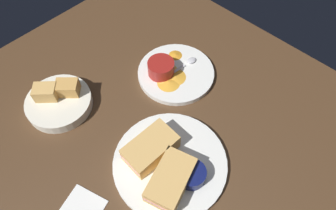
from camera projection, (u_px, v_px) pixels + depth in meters
The scene contains 11 objects.
ground_plane at pixel (143, 130), 80.21cm from camera, with size 110.00×110.00×3.00cm, color #4C331E.
plate_sandwich_main at pixel (170, 163), 72.43cm from camera, with size 28.21×28.21×1.60cm, color white.
sandwich_half_near at pixel (151, 148), 71.19cm from camera, with size 13.57×8.20×4.80cm.
sandwich_half_far at pixel (171, 180), 66.79cm from camera, with size 14.74×11.13×4.80cm.
ramekin_dark_sauce at pixel (192, 174), 68.07cm from camera, with size 6.75×6.75×3.45cm.
spoon_by_dark_ramekin at pixel (177, 160), 71.70cm from camera, with size 2.92×9.96×0.80cm.
plate_chips_companion at pixel (176, 73), 88.52cm from camera, with size 22.99×22.99×1.60cm, color white.
ramekin_light_gravy at pixel (161, 68), 85.66cm from camera, with size 7.85×7.85×4.32cm.
spoon_by_gravy_ramekin at pixel (188, 63), 89.30cm from camera, with size 9.95×2.57×0.80cm.
plantain_chip_scatter at pixel (170, 75), 86.78cm from camera, with size 16.75×13.43×0.60cm.
bread_basket_rear at pixel (59, 101), 81.32cm from camera, with size 18.09×18.09×6.97cm.
Camera 1 is at (-23.26, -31.81, 69.04)cm, focal length 31.29 mm.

